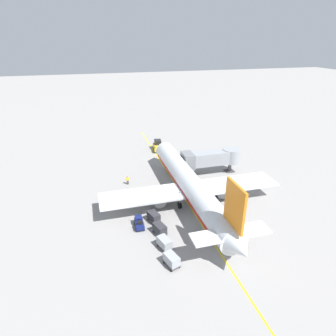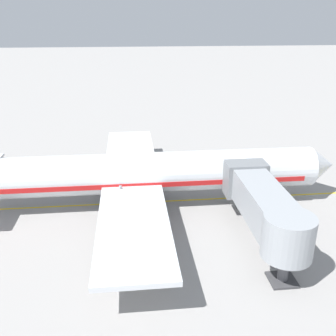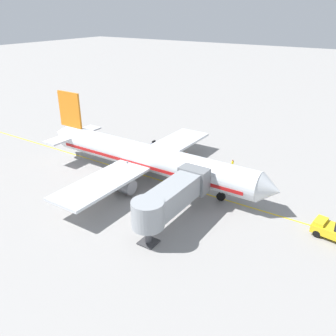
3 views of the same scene
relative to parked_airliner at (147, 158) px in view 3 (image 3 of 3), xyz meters
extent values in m
plane|color=gray|center=(-0.49, 0.40, -3.19)|extent=(400.00, 400.00, 0.00)
cube|color=gold|center=(-0.49, 0.40, -3.18)|extent=(0.24, 80.00, 0.01)
cylinder|color=silver|center=(0.00, 0.27, 0.10)|extent=(3.85, 32.02, 3.70)
cube|color=red|center=(0.00, 0.27, -0.36)|extent=(3.88, 29.46, 0.44)
cone|color=silver|center=(-0.08, 17.47, 0.10)|extent=(3.64, 2.42, 3.63)
cone|color=silver|center=(0.08, -17.13, 0.40)|extent=(3.16, 2.81, 3.14)
cube|color=black|center=(-0.07, 15.67, 0.75)|extent=(2.78, 1.11, 0.60)
cube|color=silver|center=(0.00, -0.73, -0.55)|extent=(30.02, 5.34, 0.36)
cylinder|color=gray|center=(-5.50, 0.05, -1.80)|extent=(2.02, 3.21, 2.00)
cylinder|color=gray|center=(5.50, 0.10, -1.80)|extent=(2.02, 3.21, 2.00)
cube|color=orange|center=(0.07, -14.73, 4.70)|extent=(0.34, 4.40, 5.50)
cube|color=silver|center=(0.07, -14.53, 0.65)|extent=(10.01, 2.65, 0.24)
cylinder|color=black|center=(-0.05, 11.47, -2.64)|extent=(0.46, 1.10, 1.10)
cylinder|color=gray|center=(-0.05, 11.47, -1.09)|extent=(0.24, 0.24, 2.00)
cylinder|color=black|center=(-2.29, -1.74, -2.64)|extent=(0.46, 1.10, 1.10)
cylinder|color=gray|center=(-2.29, -1.74, -1.09)|extent=(0.24, 0.24, 2.00)
cylinder|color=black|center=(2.31, -1.72, -2.64)|extent=(0.46, 1.10, 1.10)
cylinder|color=gray|center=(2.31, -1.72, -1.09)|extent=(0.24, 0.24, 2.00)
cube|color=#93999E|center=(7.06, 9.08, 0.30)|extent=(10.12, 2.80, 2.60)
cube|color=slate|center=(2.81, 9.08, 0.30)|extent=(2.00, 3.50, 2.99)
cylinder|color=#93999E|center=(12.12, 9.08, 0.30)|extent=(3.36, 3.36, 2.86)
cylinder|color=#4C4C51|center=(12.12, 9.08, -2.09)|extent=(0.70, 0.70, 2.19)
cube|color=#38383A|center=(12.12, 9.08, -3.11)|extent=(1.80, 1.80, 0.16)
cube|color=gold|center=(0.64, 24.91, -2.34)|extent=(2.72, 4.64, 0.90)
cube|color=gold|center=(0.45, 23.38, -1.71)|extent=(1.99, 1.32, 0.36)
cylinder|color=black|center=(1.40, 23.38, -2.79)|extent=(0.44, 0.84, 0.80)
cylinder|color=black|center=(-0.46, 23.61, -2.79)|extent=(0.44, 0.84, 0.80)
cube|color=navy|center=(-9.60, -5.12, -2.56)|extent=(1.30, 2.55, 0.70)
cube|color=navy|center=(-9.57, -4.43, -1.99)|extent=(1.06, 1.09, 0.44)
cube|color=black|center=(-9.62, -5.81, -1.89)|extent=(0.85, 0.19, 0.64)
cylinder|color=black|center=(-9.59, -5.00, -1.91)|extent=(0.09, 0.27, 0.54)
cylinder|color=black|center=(-10.10, -4.22, -2.91)|extent=(0.22, 0.57, 0.56)
cylinder|color=black|center=(-9.02, -4.27, -2.91)|extent=(0.22, 0.57, 0.56)
cylinder|color=black|center=(-10.17, -5.97, -2.91)|extent=(0.22, 0.57, 0.56)
cylinder|color=black|center=(-9.09, -6.02, -2.91)|extent=(0.22, 0.57, 0.56)
cube|color=#4C4C51|center=(-7.24, -4.30, -2.77)|extent=(1.90, 2.49, 0.12)
cube|color=#2D2D33|center=(-7.24, -4.30, -2.16)|extent=(1.81, 2.37, 1.10)
cylinder|color=#4C4C51|center=(-7.67, -2.91, -2.78)|extent=(0.28, 0.69, 0.07)
cylinder|color=black|center=(-8.01, -3.68, -3.01)|extent=(0.22, 0.38, 0.36)
cylinder|color=black|center=(-6.96, -3.34, -3.01)|extent=(0.22, 0.38, 0.36)
cylinder|color=black|center=(-7.51, -5.25, -3.01)|extent=(0.22, 0.38, 0.36)
cylinder|color=black|center=(-6.46, -4.91, -3.01)|extent=(0.22, 0.38, 0.36)
cube|color=#4C4C51|center=(-7.09, -7.43, -2.77)|extent=(1.90, 2.49, 0.12)
cube|color=#2D2D33|center=(-7.09, -7.43, -2.16)|extent=(1.81, 2.37, 1.10)
cylinder|color=#4C4C51|center=(-7.53, -6.05, -2.78)|extent=(0.28, 0.69, 0.07)
cylinder|color=black|center=(-7.86, -6.82, -3.01)|extent=(0.22, 0.38, 0.36)
cylinder|color=black|center=(-6.81, -6.48, -3.01)|extent=(0.22, 0.38, 0.36)
cylinder|color=black|center=(-7.36, -8.39, -3.01)|extent=(0.22, 0.38, 0.36)
cylinder|color=black|center=(-6.31, -8.05, -3.01)|extent=(0.22, 0.38, 0.36)
cube|color=#4C4C51|center=(-7.23, -10.57, -2.77)|extent=(1.90, 2.49, 0.12)
cube|color=#999EA3|center=(-7.23, -10.57, -2.16)|extent=(1.81, 2.37, 1.10)
cylinder|color=#4C4C51|center=(-7.67, -9.19, -2.78)|extent=(0.28, 0.69, 0.07)
cylinder|color=black|center=(-8.01, -9.96, -3.01)|extent=(0.22, 0.38, 0.36)
cylinder|color=black|center=(-6.96, -9.62, -3.01)|extent=(0.22, 0.38, 0.36)
cylinder|color=black|center=(-7.51, -11.53, -3.01)|extent=(0.22, 0.38, 0.36)
cylinder|color=black|center=(-6.46, -11.19, -3.01)|extent=(0.22, 0.38, 0.36)
cube|color=#4C4C51|center=(-7.21, -13.85, -2.77)|extent=(1.90, 2.49, 0.12)
cube|color=#999EA3|center=(-7.21, -13.85, -2.16)|extent=(1.81, 2.37, 1.10)
cylinder|color=#4C4C51|center=(-7.65, -12.46, -2.78)|extent=(0.28, 0.69, 0.07)
cylinder|color=black|center=(-7.99, -13.23, -3.01)|extent=(0.22, 0.38, 0.36)
cylinder|color=black|center=(-6.94, -12.89, -3.01)|extent=(0.22, 0.38, 0.36)
cylinder|color=black|center=(-7.49, -14.80, -3.01)|extent=(0.22, 0.38, 0.36)
cylinder|color=black|center=(-6.44, -14.47, -3.01)|extent=(0.22, 0.38, 0.36)
cylinder|color=#232328|center=(-8.10, 1.69, -2.76)|extent=(0.15, 0.15, 0.85)
cylinder|color=#232328|center=(-7.98, 1.53, -2.76)|extent=(0.15, 0.15, 0.85)
cube|color=yellow|center=(-8.04, 1.61, -2.04)|extent=(0.42, 0.45, 0.60)
cylinder|color=yellow|center=(-8.20, 1.81, -2.09)|extent=(0.21, 0.23, 0.57)
cylinder|color=yellow|center=(-7.89, 1.42, -2.09)|extent=(0.21, 0.23, 0.57)
sphere|color=#997051|center=(-8.04, 1.61, -1.61)|extent=(0.22, 0.22, 0.22)
cube|color=red|center=(-8.04, 1.61, -1.59)|extent=(0.23, 0.26, 0.10)
cylinder|color=#232328|center=(-9.17, 8.93, -2.76)|extent=(0.15, 0.15, 0.85)
cylinder|color=#232328|center=(-9.37, 8.91, -2.76)|extent=(0.15, 0.15, 0.85)
cube|color=yellow|center=(-9.27, 8.92, -2.04)|extent=(0.40, 0.27, 0.60)
cylinder|color=yellow|center=(-9.02, 8.94, -2.09)|extent=(0.23, 0.11, 0.57)
cylinder|color=yellow|center=(-9.52, 8.90, -2.09)|extent=(0.23, 0.11, 0.57)
sphere|color=#997051|center=(-9.27, 8.92, -1.61)|extent=(0.22, 0.22, 0.22)
cube|color=red|center=(-9.27, 8.92, -1.59)|extent=(0.27, 0.10, 0.10)
camera|label=1|loc=(-14.88, -39.65, 22.29)|focal=30.53mm
camera|label=2|loc=(32.03, -0.78, 13.40)|focal=40.47mm
camera|label=3|loc=(35.82, 27.19, 19.00)|focal=37.40mm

